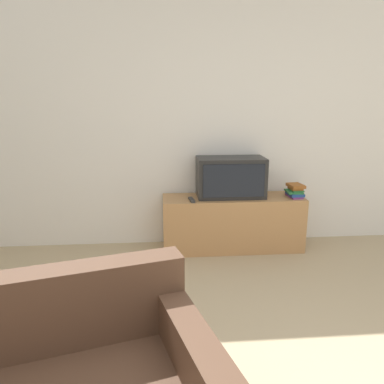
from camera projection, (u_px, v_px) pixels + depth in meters
wall_back at (221, 128)px, 4.09m from camera, size 9.00×0.06×2.60m
tv_stand at (232, 223)px, 4.08m from camera, size 1.51×0.44×0.58m
television at (231, 177)px, 3.99m from camera, size 0.72×0.38×0.42m
book_stack at (295, 191)px, 4.00m from camera, size 0.18×0.23×0.14m
remote_on_stand at (192, 200)px, 3.85m from camera, size 0.06×0.17×0.02m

